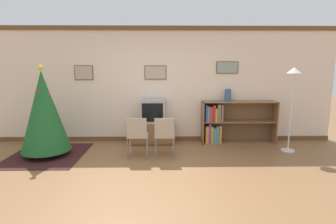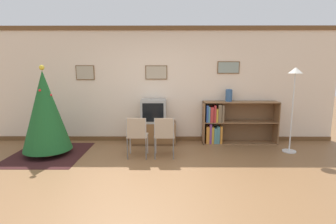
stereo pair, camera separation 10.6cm
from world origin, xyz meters
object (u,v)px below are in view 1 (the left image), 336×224
at_px(tv_console, 153,133).
at_px(television, 153,111).
at_px(bookshelf, 226,123).
at_px(vase, 228,95).
at_px(christmas_tree, 44,112).
at_px(standing_lamp, 293,88).
at_px(folding_chair_right, 165,135).
at_px(folding_chair_left, 137,135).

height_order(tv_console, television, television).
xyz_separation_m(bookshelf, vase, (0.03, 0.04, 0.65)).
xyz_separation_m(christmas_tree, standing_lamp, (5.03, 0.20, 0.45)).
height_order(television, vase, vase).
bearing_deg(folding_chair_right, standing_lamp, 8.46).
bearing_deg(folding_chair_left, christmas_tree, 173.99).
relative_size(folding_chair_left, bookshelf, 0.48).
bearing_deg(standing_lamp, television, 168.40).
xyz_separation_m(christmas_tree, tv_console, (2.12, 0.80, -0.65)).
bearing_deg(folding_chair_right, tv_console, 105.00).
relative_size(folding_chair_right, vase, 2.90).
xyz_separation_m(folding_chair_right, bookshelf, (1.45, 1.05, 0.01)).
xyz_separation_m(folding_chair_left, standing_lamp, (3.17, 0.39, 0.88)).
distance_m(tv_console, television, 0.52).
bearing_deg(television, bookshelf, 2.02).
bearing_deg(folding_chair_left, television, 74.96).
bearing_deg(standing_lamp, bookshelf, 151.18).
height_order(christmas_tree, folding_chair_left, christmas_tree).
bearing_deg(vase, folding_chair_left, -151.53).
height_order(tv_console, vase, vase).
distance_m(tv_console, folding_chair_right, 1.05).
relative_size(television, folding_chair_left, 0.70).
height_order(television, standing_lamp, standing_lamp).
xyz_separation_m(christmas_tree, bookshelf, (3.83, 0.86, -0.42)).
distance_m(christmas_tree, tv_console, 2.36).
relative_size(christmas_tree, tv_console, 1.78).
height_order(television, bookshelf, television).
distance_m(folding_chair_left, bookshelf, 2.24).
xyz_separation_m(folding_chair_right, standing_lamp, (2.64, 0.39, 0.88)).
bearing_deg(standing_lamp, tv_console, 168.35).
height_order(tv_console, bookshelf, bookshelf).
relative_size(folding_chair_right, bookshelf, 0.48).
relative_size(folding_chair_left, folding_chair_right, 1.00).
xyz_separation_m(tv_console, television, (0.00, -0.00, 0.52)).
relative_size(tv_console, folding_chair_left, 1.24).
distance_m(television, folding_chair_right, 1.07).
distance_m(bookshelf, standing_lamp, 1.62).
relative_size(tv_console, folding_chair_right, 1.24).
bearing_deg(bookshelf, standing_lamp, -28.82).
bearing_deg(folding_chair_right, bookshelf, 35.98).
bearing_deg(christmas_tree, television, 20.54).
xyz_separation_m(christmas_tree, folding_chair_right, (2.39, -0.20, -0.43)).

